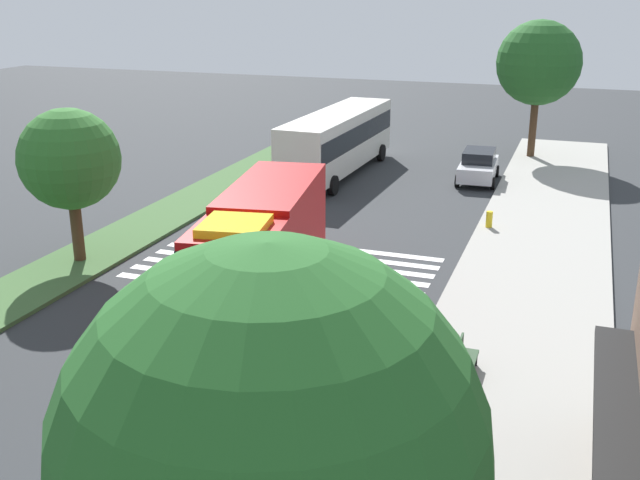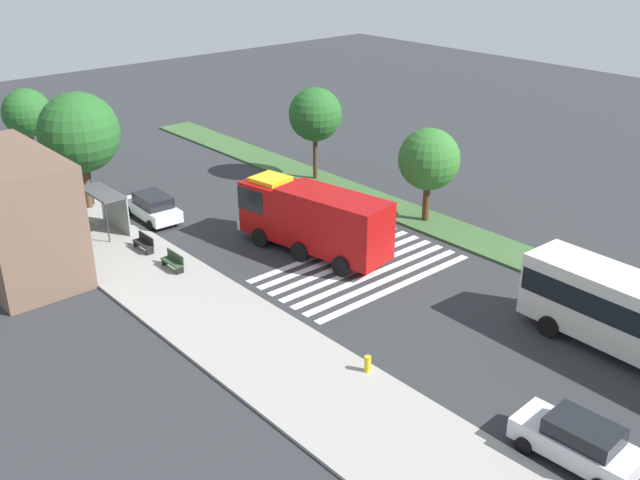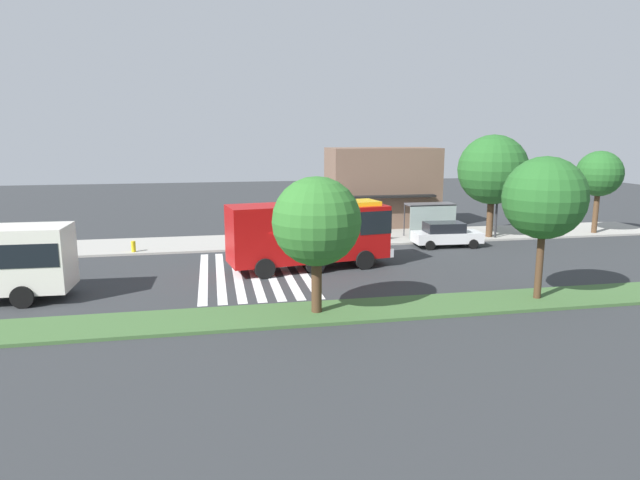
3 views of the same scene
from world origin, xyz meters
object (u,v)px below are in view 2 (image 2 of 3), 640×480
(street_lamp, at_px, (86,147))
(sidewalk_tree_west, at_px, (79,133))
(fire_hydrant, at_px, (368,364))
(parked_car_west, at_px, (577,441))
(median_tree_west, at_px, (315,115))
(bench_west_of_shelter, at_px, (173,261))
(sidewalk_tree_center, at_px, (27,113))
(median_tree_far_west, at_px, (429,160))
(bus_stop_shelter, at_px, (108,202))
(bench_near_shelter, at_px, (144,243))
(parked_car_mid, at_px, (153,207))
(fire_truck, at_px, (310,216))

(street_lamp, bearing_deg, sidewalk_tree_west, 123.95)
(street_lamp, bearing_deg, fire_hydrant, -179.77)
(parked_car_west, bearing_deg, median_tree_west, -26.58)
(bench_west_of_shelter, xyz_separation_m, fire_hydrant, (-13.52, -1.07, -0.10))
(sidewalk_tree_center, relative_size, median_tree_far_west, 1.08)
(sidewalk_tree_center, xyz_separation_m, fire_hydrant, (-33.70, -0.50, -4.12))
(parked_car_west, bearing_deg, bus_stop_shelter, 2.83)
(bench_west_of_shelter, bearing_deg, bench_near_shelter, 0.00)
(sidewalk_tree_west, distance_m, median_tree_far_west, 21.52)
(fire_hydrant, bearing_deg, median_tree_far_west, -56.82)
(parked_car_west, bearing_deg, fire_hydrant, 8.78)
(parked_car_mid, bearing_deg, sidewalk_tree_center, 12.22)
(sidewalk_tree_west, xyz_separation_m, median_tree_west, (-5.37, -14.65, -0.28))
(median_tree_far_west, bearing_deg, parked_car_west, 144.85)
(sidewalk_tree_center, relative_size, median_tree_west, 0.96)
(parked_car_west, xyz_separation_m, median_tree_far_west, (17.68, -12.45, 3.14))
(median_tree_far_west, bearing_deg, bus_stop_shelter, 53.18)
(bench_near_shelter, xyz_separation_m, sidewalk_tree_center, (17.05, -0.57, 4.02))
(sidewalk_tree_center, bearing_deg, street_lamp, -177.29)
(parked_car_mid, distance_m, bench_near_shelter, 4.83)
(fire_hydrant, bearing_deg, parked_car_west, -168.58)
(parked_car_west, height_order, bus_stop_shelter, bus_stop_shelter)
(bench_near_shelter, height_order, median_tree_west, median_tree_west)
(sidewalk_tree_west, bearing_deg, sidewalk_tree_center, 0.00)
(bench_west_of_shelter, xyz_separation_m, median_tree_west, (6.09, -15.21, 4.17))
(bench_near_shelter, bearing_deg, parked_car_west, -173.70)
(fire_truck, bearing_deg, fire_hydrant, 141.28)
(bus_stop_shelter, height_order, sidewalk_tree_center, sidewalk_tree_center)
(median_tree_far_west, xyz_separation_m, fire_hydrant, (-9.25, 14.15, -3.52))
(fire_truck, bearing_deg, bench_west_of_shelter, 58.36)
(sidewalk_tree_west, relative_size, median_tree_west, 1.14)
(bus_stop_shelter, bearing_deg, parked_car_west, -174.53)
(parked_car_mid, relative_size, street_lamp, 0.71)
(bench_west_of_shelter, bearing_deg, sidewalk_tree_west, -2.83)
(fire_truck, height_order, fire_hydrant, fire_truck)
(street_lamp, height_order, sidewalk_tree_center, street_lamp)
(median_tree_far_west, bearing_deg, fire_hydrant, 123.18)
(fire_truck, distance_m, parked_car_west, 19.58)
(bus_stop_shelter, height_order, sidewalk_tree_west, sidewalk_tree_west)
(parked_car_mid, distance_m, median_tree_west, 13.08)
(parked_car_west, bearing_deg, sidewalk_tree_center, 0.35)
(fire_truck, xyz_separation_m, bus_stop_shelter, (10.02, 7.06, -0.24))
(parked_car_mid, xyz_separation_m, street_lamp, (4.64, 1.80, 3.11))
(fire_truck, distance_m, median_tree_west, 12.42)
(bench_west_of_shelter, distance_m, street_lamp, 12.25)
(fire_truck, bearing_deg, bench_near_shelter, 40.09)
(fire_truck, xyz_separation_m, street_lamp, (14.61, 6.08, 1.84))
(fire_truck, distance_m, sidewalk_tree_west, 16.00)
(parked_car_west, relative_size, bench_west_of_shelter, 2.70)
(fire_truck, bearing_deg, street_lamp, 13.18)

